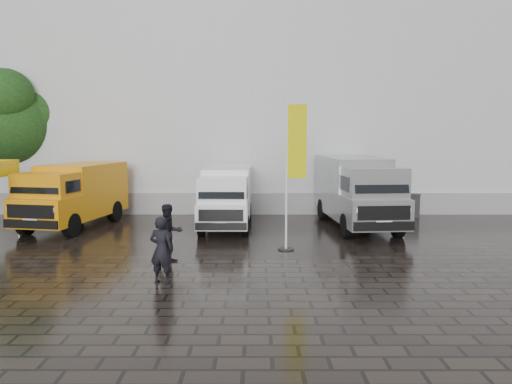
# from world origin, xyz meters

# --- Properties ---
(ground) EXTENTS (120.00, 120.00, 0.00)m
(ground) POSITION_xyz_m (0.00, 0.00, 0.00)
(ground) COLOR black
(ground) RESTS_ON ground
(exhibition_hall) EXTENTS (44.00, 16.00, 12.00)m
(exhibition_hall) POSITION_xyz_m (2.00, 16.00, 6.00)
(exhibition_hall) COLOR silver
(exhibition_hall) RESTS_ON ground
(hall_plinth) EXTENTS (44.00, 0.15, 1.00)m
(hall_plinth) POSITION_xyz_m (2.00, 7.95, 0.50)
(hall_plinth) COLOR gray
(hall_plinth) RESTS_ON ground
(van_yellow) EXTENTS (3.06, 5.73, 2.51)m
(van_yellow) POSITION_xyz_m (-8.01, 4.63, 1.25)
(van_yellow) COLOR orange
(van_yellow) RESTS_ON ground
(van_white) EXTENTS (1.91, 5.50, 2.37)m
(van_white) POSITION_xyz_m (-1.91, 4.70, 1.19)
(van_white) COLOR white
(van_white) RESTS_ON ground
(van_silver) EXTENTS (2.67, 6.57, 2.78)m
(van_silver) POSITION_xyz_m (3.28, 4.70, 1.39)
(van_silver) COLOR #9C9EA1
(van_silver) RESTS_ON ground
(flagpole) EXTENTS (0.88, 0.50, 4.84)m
(flagpole) POSITION_xyz_m (0.41, 0.78, 2.69)
(flagpole) COLOR black
(flagpole) RESTS_ON ground
(tree) EXTENTS (3.83, 3.95, 6.88)m
(tree) POSITION_xyz_m (-12.27, 8.64, 4.41)
(tree) COLOR black
(tree) RESTS_ON ground
(wheelie_bin) EXTENTS (0.78, 0.78, 1.05)m
(wheelie_bin) POSITION_xyz_m (6.35, 7.31, 0.52)
(wheelie_bin) COLOR black
(wheelie_bin) RESTS_ON ground
(person_front) EXTENTS (0.70, 0.55, 1.70)m
(person_front) POSITION_xyz_m (-3.09, -2.86, 0.85)
(person_front) COLOR black
(person_front) RESTS_ON ground
(person_tent) EXTENTS (1.05, 1.00, 1.71)m
(person_tent) POSITION_xyz_m (-3.26, -0.80, 0.85)
(person_tent) COLOR black
(person_tent) RESTS_ON ground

